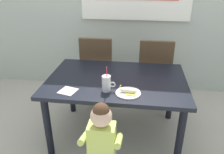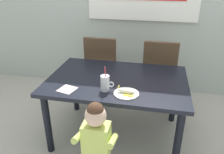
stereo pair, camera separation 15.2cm
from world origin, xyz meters
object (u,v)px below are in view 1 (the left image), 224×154
at_px(paper_napkin, 68,91).
at_px(snack_plate, 128,93).
at_px(milk_cup, 106,84).
at_px(dining_chair_left, 98,66).
at_px(peeled_banana, 128,91).
at_px(toddler_standing, 102,137).
at_px(dining_chair_right, 154,69).
at_px(dining_table, 117,86).

bearing_deg(paper_napkin, snack_plate, 2.72).
xyz_separation_m(milk_cup, paper_napkin, (-0.35, -0.06, -0.06)).
relative_size(dining_chair_left, snack_plate, 4.17).
relative_size(milk_cup, peeled_banana, 1.44).
bearing_deg(toddler_standing, paper_napkin, 135.70).
bearing_deg(paper_napkin, dining_chair_right, 50.83).
relative_size(dining_chair_right, milk_cup, 3.82).
distance_m(dining_table, toddler_standing, 0.71).
distance_m(dining_table, paper_napkin, 0.54).
height_order(toddler_standing, milk_cup, milk_cup).
bearing_deg(paper_napkin, dining_chair_left, 85.81).
xyz_separation_m(dining_table, peeled_banana, (0.14, -0.31, 0.12)).
relative_size(dining_chair_left, paper_napkin, 6.40).
bearing_deg(milk_cup, dining_table, 76.80).
bearing_deg(dining_chair_left, dining_chair_right, 178.97).
xyz_separation_m(snack_plate, peeled_banana, (0.00, -0.01, 0.03)).
bearing_deg(toddler_standing, dining_chair_right, 71.63).
distance_m(dining_table, milk_cup, 0.32).
height_order(milk_cup, peeled_banana, milk_cup).
height_order(peeled_banana, paper_napkin, peeled_banana).
xyz_separation_m(dining_chair_right, milk_cup, (-0.49, -0.98, 0.24)).
xyz_separation_m(snack_plate, paper_napkin, (-0.56, -0.03, -0.00)).
height_order(dining_chair_right, milk_cup, milk_cup).
relative_size(dining_chair_right, paper_napkin, 6.40).
distance_m(dining_chair_right, snack_plate, 1.07).
bearing_deg(dining_table, snack_plate, -65.20).
distance_m(milk_cup, snack_plate, 0.21).
xyz_separation_m(dining_chair_right, paper_napkin, (-0.85, -1.04, 0.18)).
bearing_deg(dining_table, peeled_banana, -65.30).
relative_size(dining_table, snack_plate, 6.21).
xyz_separation_m(dining_chair_left, milk_cup, (0.28, -0.99, 0.24)).
bearing_deg(dining_chair_left, toddler_standing, 101.97).
xyz_separation_m(dining_table, paper_napkin, (-0.42, -0.33, 0.09)).
bearing_deg(milk_cup, snack_plate, -8.55).
height_order(toddler_standing, paper_napkin, toddler_standing).
height_order(milk_cup, paper_napkin, milk_cup).
bearing_deg(dining_table, paper_napkin, -141.78).
height_order(toddler_standing, peeled_banana, toddler_standing).
bearing_deg(snack_plate, milk_cup, 171.45).
height_order(dining_chair_left, dining_chair_right, same).
height_order(dining_table, dining_chair_left, dining_chair_left).
relative_size(dining_chair_left, toddler_standing, 1.15).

